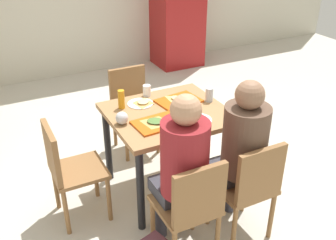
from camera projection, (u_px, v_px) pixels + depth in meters
ground_plane at (168, 187)px, 3.58m from camera, size 10.00×10.00×0.02m
main_table at (168, 124)px, 3.27m from camera, size 0.96×0.86×0.77m
chair_near_left at (191, 205)px, 2.61m from camera, size 0.40×0.40×0.85m
chair_near_right at (250, 185)px, 2.80m from camera, size 0.40×0.40×0.85m
chair_far_side at (132, 103)px, 3.98m from camera, size 0.40×0.40×0.85m
chair_left_end at (67, 167)px, 3.00m from camera, size 0.40×0.40×0.85m
person_in_red at (182, 164)px, 2.60m from camera, size 0.32×0.42×1.26m
person_in_brown_jacket at (241, 146)px, 2.79m from camera, size 0.32×0.42×1.26m
tray_red_near at (157, 123)px, 3.03m from camera, size 0.38×0.28×0.02m
tray_red_far at (179, 101)px, 3.38m from camera, size 0.39×0.30×0.02m
paper_plate_center at (140, 104)px, 3.34m from camera, size 0.22×0.22×0.01m
paper_plate_near_edge at (198, 120)px, 3.08m from camera, size 0.22×0.22×0.01m
pizza_slice_a at (155, 122)px, 3.01m from camera, size 0.24×0.24×0.02m
pizza_slice_b at (179, 99)px, 3.38m from camera, size 0.22×0.24×0.02m
pizza_slice_c at (143, 102)px, 3.34m from camera, size 0.20×0.21×0.02m
plastic_cup_a at (147, 91)px, 3.47m from camera, size 0.07×0.07×0.10m
plastic_cup_b at (193, 125)px, 2.91m from camera, size 0.07×0.07×0.10m
soda_can at (209, 95)px, 3.37m from camera, size 0.07×0.07×0.12m
condiment_bottle at (121, 99)px, 3.24m from camera, size 0.06×0.06×0.16m
foil_bundle at (122, 118)px, 3.01m from camera, size 0.10×0.10×0.10m
drink_fridge at (178, 5)px, 6.01m from camera, size 0.70×0.60×1.90m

